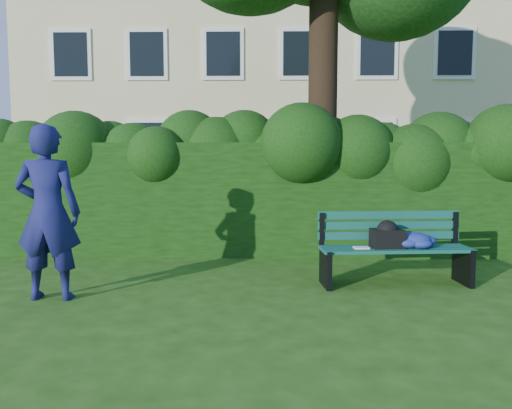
{
  "coord_description": "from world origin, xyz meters",
  "views": [
    {
      "loc": [
        0.12,
        -5.97,
        1.57
      ],
      "look_at": [
        0.0,
        0.6,
        0.95
      ],
      "focal_mm": 35.0,
      "sensor_mm": 36.0,
      "label": 1
    }
  ],
  "objects": [
    {
      "name": "park_bench",
      "position": [
        1.76,
        0.15,
        0.5
      ],
      "size": [
        1.87,
        0.71,
        0.89
      ],
      "rotation": [
        0.0,
        0.0,
        0.08
      ],
      "color": "#0E473D",
      "rests_on": "ground"
    },
    {
      "name": "man_reading",
      "position": [
        -2.27,
        -0.58,
        0.97
      ],
      "size": [
        0.72,
        0.49,
        1.93
      ],
      "primitive_type": "imported",
      "rotation": [
        0.0,
        0.0,
        3.18
      ],
      "color": "navy",
      "rests_on": "ground"
    },
    {
      "name": "hedge",
      "position": [
        0.0,
        2.2,
        0.9
      ],
      "size": [
        10.0,
        1.0,
        1.8
      ],
      "color": "black",
      "rests_on": "ground"
    },
    {
      "name": "ground",
      "position": [
        0.0,
        0.0,
        0.0
      ],
      "size": [
        80.0,
        80.0,
        0.0
      ],
      "primitive_type": "plane",
      "color": "#244B10",
      "rests_on": "ground"
    },
    {
      "name": "apartment_building",
      "position": [
        -0.0,
        13.99,
        6.0
      ],
      "size": [
        16.0,
        8.08,
        12.0
      ],
      "color": "beige",
      "rests_on": "ground"
    }
  ]
}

